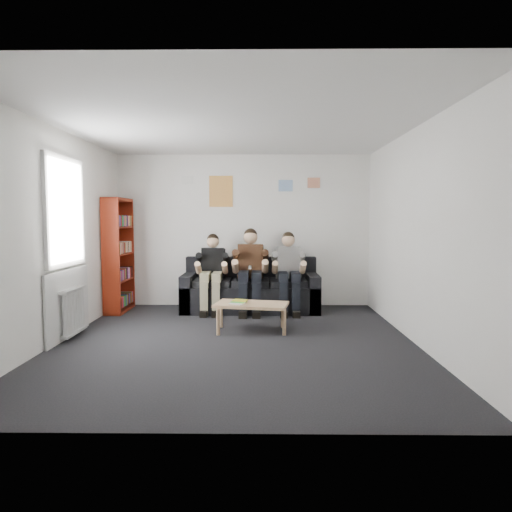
# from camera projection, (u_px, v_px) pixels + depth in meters

# --- Properties ---
(room_shell) EXTENTS (5.00, 5.00, 5.00)m
(room_shell) POSITION_uv_depth(u_px,v_px,m) (236.00, 236.00, 5.69)
(room_shell) COLOR black
(room_shell) RESTS_ON ground
(sofa) EXTENTS (2.30, 0.94, 0.89)m
(sofa) POSITION_uv_depth(u_px,v_px,m) (251.00, 291.00, 7.83)
(sofa) COLOR black
(sofa) RESTS_ON ground
(bookshelf) EXTENTS (0.29, 0.86, 1.91)m
(bookshelf) POSITION_uv_depth(u_px,v_px,m) (119.00, 255.00, 7.68)
(bookshelf) COLOR maroon
(bookshelf) RESTS_ON ground
(coffee_table) EXTENTS (0.99, 0.54, 0.39)m
(coffee_table) POSITION_uv_depth(u_px,v_px,m) (252.00, 306.00, 6.31)
(coffee_table) COLOR tan
(coffee_table) RESTS_ON ground
(game_cases) EXTENTS (0.23, 0.20, 0.04)m
(game_cases) POSITION_uv_depth(u_px,v_px,m) (239.00, 302.00, 6.29)
(game_cases) COLOR silver
(game_cases) RESTS_ON coffee_table
(person_left) EXTENTS (0.38, 0.82, 1.31)m
(person_left) POSITION_uv_depth(u_px,v_px,m) (212.00, 273.00, 7.61)
(person_left) COLOR black
(person_left) RESTS_ON sofa
(person_middle) EXTENTS (0.43, 0.92, 1.40)m
(person_middle) POSITION_uv_depth(u_px,v_px,m) (250.00, 271.00, 7.59)
(person_middle) COLOR #4A2F18
(person_middle) RESTS_ON sofa
(person_right) EXTENTS (0.40, 0.86, 1.34)m
(person_right) POSITION_uv_depth(u_px,v_px,m) (289.00, 272.00, 7.59)
(person_right) COLOR white
(person_right) RESTS_ON sofa
(radiator) EXTENTS (0.10, 0.64, 0.60)m
(radiator) POSITION_uv_depth(u_px,v_px,m) (74.00, 311.00, 5.99)
(radiator) COLOR silver
(radiator) RESTS_ON ground
(window) EXTENTS (0.05, 1.30, 2.36)m
(window) POSITION_uv_depth(u_px,v_px,m) (66.00, 260.00, 5.94)
(window) COLOR white
(window) RESTS_ON room_shell
(poster_large) EXTENTS (0.42, 0.01, 0.55)m
(poster_large) POSITION_uv_depth(u_px,v_px,m) (221.00, 191.00, 8.12)
(poster_large) COLOR #D9D74C
(poster_large) RESTS_ON room_shell
(poster_blue) EXTENTS (0.25, 0.01, 0.20)m
(poster_blue) POSITION_uv_depth(u_px,v_px,m) (286.00, 186.00, 8.09)
(poster_blue) COLOR #4391E5
(poster_blue) RESTS_ON room_shell
(poster_pink) EXTENTS (0.22, 0.01, 0.18)m
(poster_pink) POSITION_uv_depth(u_px,v_px,m) (314.00, 183.00, 8.08)
(poster_pink) COLOR #BC3B82
(poster_pink) RESTS_ON room_shell
(poster_sign) EXTENTS (0.20, 0.01, 0.14)m
(poster_sign) POSITION_uv_depth(u_px,v_px,m) (187.00, 180.00, 8.11)
(poster_sign) COLOR white
(poster_sign) RESTS_ON room_shell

